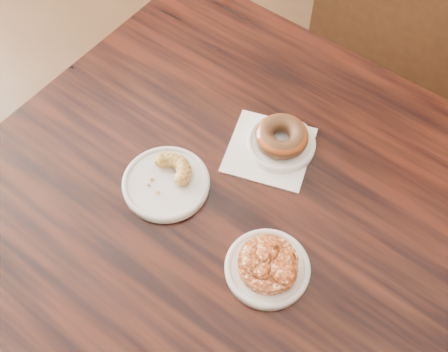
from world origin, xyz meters
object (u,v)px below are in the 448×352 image
Objects in this scene: cafe_table at (226,281)px; apple_fritter at (268,263)px; glazed_donut at (282,136)px; cruller_fragment at (165,178)px; chair_far at (405,54)px.

apple_fritter is (0.13, -0.06, 0.40)m from cafe_table.
cafe_table is 9.35× the size of glazed_donut.
cruller_fragment is at bearing 172.76° from apple_fritter.
cafe_table is at bearing -92.20° from glazed_donut.
cafe_table is 6.80× the size of apple_fritter.
chair_far reaches higher than apple_fritter.
glazed_donut is (-0.03, -0.71, 0.34)m from chair_far.
cruller_fragment is (-0.26, 0.03, -0.00)m from apple_fritter.
glazed_donut is at bearing 117.72° from apple_fritter.
glazed_donut is (0.01, 0.18, 0.41)m from cafe_table.
glazed_donut is 1.04× the size of cruller_fragment.
chair_far is 0.99m from cruller_fragment.
cafe_table is 0.89m from chair_far.
apple_fritter reaches higher than cruller_fragment.
cafe_table is 0.42m from cruller_fragment.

